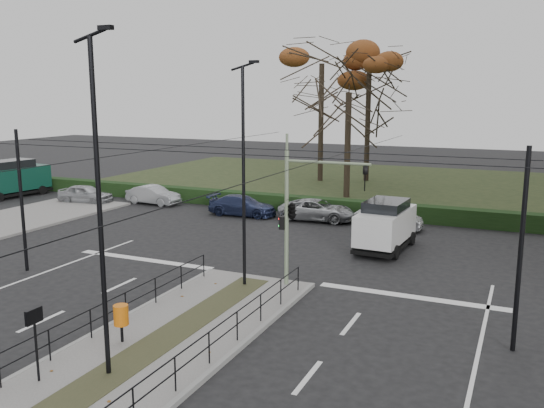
{
  "coord_description": "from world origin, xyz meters",
  "views": [
    {
      "loc": [
        9.6,
        -15.27,
        7.34
      ],
      "look_at": [
        -0.88,
        8.13,
        2.5
      ],
      "focal_mm": 38.0,
      "sensor_mm": 36.0,
      "label": 1
    }
  ],
  "objects": [
    {
      "name": "litter_bin",
      "position": [
        -1.04,
        -2.42,
        0.95
      ],
      "size": [
        0.44,
        0.44,
        1.13
      ],
      "color": "black",
      "rests_on": "median_island"
    },
    {
      "name": "ground",
      "position": [
        0.0,
        0.0,
        0.0
      ],
      "size": [
        140.0,
        140.0,
        0.0
      ],
      "primitive_type": "plane",
      "color": "black",
      "rests_on": "ground"
    },
    {
      "name": "bare_tree_center",
      "position": [
        -3.15,
        33.21,
        9.2
      ],
      "size": [
        7.68,
        7.68,
        13.05
      ],
      "color": "black",
      "rests_on": "park"
    },
    {
      "name": "parked_car_second",
      "position": [
        -13.73,
        16.89,
        0.64
      ],
      "size": [
        3.94,
        1.56,
        1.28
      ],
      "primitive_type": "imported",
      "rotation": [
        0.0,
        0.0,
        1.52
      ],
      "color": "#95989C",
      "rests_on": "ground"
    },
    {
      "name": "traffic_light",
      "position": [
        1.66,
        4.5,
        3.18
      ],
      "size": [
        3.55,
        2.02,
        5.22
      ],
      "color": "gray",
      "rests_on": "median_island"
    },
    {
      "name": "median_railing",
      "position": [
        0.0,
        -2.6,
        0.98
      ],
      "size": [
        4.14,
        13.24,
        0.92
      ],
      "color": "black",
      "rests_on": "median_island"
    },
    {
      "name": "parked_car_first",
      "position": [
        -18.19,
        15.22,
        0.66
      ],
      "size": [
        4.0,
        2.0,
        1.31
      ],
      "primitive_type": "imported",
      "rotation": [
        0.0,
        0.0,
        1.69
      ],
      "color": "#95989C",
      "rests_on": "ground"
    },
    {
      "name": "parked_car_fifth",
      "position": [
        2.72,
        16.02,
        0.61
      ],
      "size": [
        3.74,
        1.36,
        1.22
      ],
      "primitive_type": "imported",
      "rotation": [
        0.0,
        0.0,
        1.59
      ],
      "color": "#95989C",
      "rests_on": "ground"
    },
    {
      "name": "parked_car_third",
      "position": [
        -6.42,
        16.01,
        0.63
      ],
      "size": [
        4.38,
        1.93,
        1.25
      ],
      "primitive_type": "imported",
      "rotation": [
        0.0,
        0.0,
        1.61
      ],
      "color": "#1D2545",
      "rests_on": "ground"
    },
    {
      "name": "hedge",
      "position": [
        -6.0,
        18.6,
        0.5
      ],
      "size": [
        38.0,
        1.0,
        1.0
      ],
      "primitive_type": "cube",
      "color": "black",
      "rests_on": "ground"
    },
    {
      "name": "streetlamp_median_near",
      "position": [
        -0.06,
        -4.19,
        4.62
      ],
      "size": [
        0.74,
        0.15,
        8.81
      ],
      "color": "black",
      "rests_on": "median_island"
    },
    {
      "name": "parked_car_fourth",
      "position": [
        -1.7,
        16.55,
        0.63
      ],
      "size": [
        4.69,
        2.47,
        1.26
      ],
      "primitive_type": "imported",
      "rotation": [
        0.0,
        0.0,
        1.66
      ],
      "color": "#95989C",
      "rests_on": "ground"
    },
    {
      "name": "bare_tree_near",
      "position": [
        -2.29,
        24.54,
        7.02
      ],
      "size": [
        7.71,
        7.71,
        9.93
      ],
      "color": "black",
      "rests_on": "park"
    },
    {
      "name": "catenary",
      "position": [
        0.0,
        1.62,
        3.42
      ],
      "size": [
        20.0,
        34.0,
        6.0
      ],
      "color": "black",
      "rests_on": "ground"
    },
    {
      "name": "info_panel",
      "position": [
        -1.46,
        -5.24,
        1.67
      ],
      "size": [
        0.11,
        0.51,
        1.95
      ],
      "color": "black",
      "rests_on": "median_island"
    },
    {
      "name": "rust_tree",
      "position": [
        -6.8,
        31.6,
        9.98
      ],
      "size": [
        9.75,
        9.75,
        13.0
      ],
      "color": "black",
      "rests_on": "park"
    },
    {
      "name": "median_island",
      "position": [
        0.0,
        -2.5,
        0.07
      ],
      "size": [
        4.4,
        15.0,
        0.14
      ],
      "primitive_type": "cube",
      "color": "#615F5C",
      "rests_on": "ground"
    },
    {
      "name": "park",
      "position": [
        -6.0,
        32.0,
        0.05
      ],
      "size": [
        38.0,
        26.0,
        0.1
      ],
      "primitive_type": "cube",
      "color": "black",
      "rests_on": "ground"
    },
    {
      "name": "streetlamp_median_far",
      "position": [
        -0.07,
        3.76,
        4.44
      ],
      "size": [
        0.71,
        0.14,
        8.45
      ],
      "color": "black",
      "rests_on": "median_island"
    },
    {
      "name": "green_van",
      "position": [
        -24.95,
        15.07,
        1.4
      ],
      "size": [
        2.68,
        5.72,
        2.72
      ],
      "color": "#0C3529",
      "rests_on": "ground"
    },
    {
      "name": "white_van",
      "position": [
        3.56,
        11.63,
        1.26
      ],
      "size": [
        2.3,
        4.64,
        2.42
      ],
      "color": "silver",
      "rests_on": "ground"
    }
  ]
}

